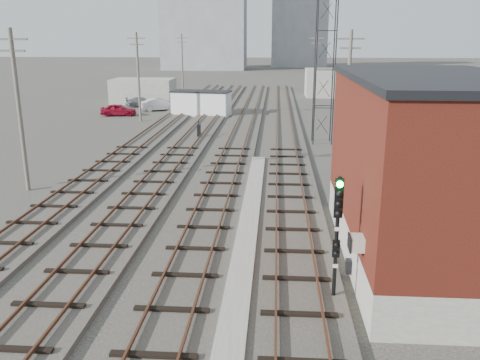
# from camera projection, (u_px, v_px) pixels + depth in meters

# --- Properties ---
(ground) EXTENTS (320.00, 320.00, 0.00)m
(ground) POSITION_uv_depth(u_px,v_px,m) (263.00, 104.00, 66.82)
(ground) COLOR #282621
(ground) RESTS_ON ground
(track_right) EXTENTS (3.20, 90.00, 0.39)m
(track_right) POSITION_uv_depth(u_px,v_px,m) (285.00, 132.00, 46.46)
(track_right) COLOR #332D28
(track_right) RESTS_ON ground
(track_mid_right) EXTENTS (3.20, 90.00, 0.39)m
(track_mid_right) POSITION_uv_depth(u_px,v_px,m) (241.00, 132.00, 46.73)
(track_mid_right) COLOR #332D28
(track_mid_right) RESTS_ON ground
(track_mid_left) EXTENTS (3.20, 90.00, 0.39)m
(track_mid_left) POSITION_uv_depth(u_px,v_px,m) (198.00, 131.00, 47.01)
(track_mid_left) COLOR #332D28
(track_mid_left) RESTS_ON ground
(track_left) EXTENTS (3.20, 90.00, 0.39)m
(track_left) POSITION_uv_depth(u_px,v_px,m) (156.00, 131.00, 47.28)
(track_left) COLOR #332D28
(track_left) RESTS_ON ground
(platform_curb) EXTENTS (0.90, 28.00, 0.26)m
(platform_curb) POSITION_uv_depth(u_px,v_px,m) (247.00, 232.00, 22.59)
(platform_curb) COLOR gray
(platform_curb) RESTS_ON ground
(brick_building) EXTENTS (6.54, 12.20, 7.22)m
(brick_building) POSITION_uv_depth(u_px,v_px,m) (429.00, 170.00, 19.24)
(brick_building) COLOR gray
(brick_building) RESTS_ON ground
(lattice_tower) EXTENTS (1.60, 1.60, 15.00)m
(lattice_tower) POSITION_uv_depth(u_px,v_px,m) (325.00, 50.00, 40.41)
(lattice_tower) COLOR black
(lattice_tower) RESTS_ON ground
(utility_pole_left_a) EXTENTS (1.80, 0.24, 9.00)m
(utility_pole_left_a) POSITION_uv_depth(u_px,v_px,m) (19.00, 107.00, 27.97)
(utility_pole_left_a) COLOR #595147
(utility_pole_left_a) RESTS_ON ground
(utility_pole_left_b) EXTENTS (1.80, 0.24, 9.00)m
(utility_pole_left_b) POSITION_uv_depth(u_px,v_px,m) (138.00, 75.00, 51.97)
(utility_pole_left_b) COLOR #595147
(utility_pole_left_b) RESTS_ON ground
(utility_pole_left_c) EXTENTS (1.80, 0.24, 9.00)m
(utility_pole_left_c) POSITION_uv_depth(u_px,v_px,m) (182.00, 63.00, 75.98)
(utility_pole_left_c) COLOR #595147
(utility_pole_left_c) RESTS_ON ground
(utility_pole_right_a) EXTENTS (1.80, 0.24, 9.00)m
(utility_pole_right_a) POSITION_uv_depth(u_px,v_px,m) (348.00, 94.00, 34.35)
(utility_pole_right_a) COLOR #595147
(utility_pole_right_a) RESTS_ON ground
(utility_pole_right_b) EXTENTS (1.80, 0.24, 9.00)m
(utility_pole_right_b) POSITION_uv_depth(u_px,v_px,m) (316.00, 68.00, 63.16)
(utility_pole_right_b) COLOR #595147
(utility_pole_right_b) RESTS_ON ground
(apartment_left) EXTENTS (22.00, 14.00, 30.00)m
(apartment_left) POSITION_uv_depth(u_px,v_px,m) (204.00, 12.00, 135.99)
(apartment_left) COLOR gray
(apartment_left) RESTS_ON ground
(apartment_right) EXTENTS (16.00, 12.00, 26.00)m
(apartment_right) POSITION_uv_depth(u_px,v_px,m) (299.00, 21.00, 149.16)
(apartment_right) COLOR gray
(apartment_right) RESTS_ON ground
(shed_left) EXTENTS (8.00, 5.00, 3.20)m
(shed_left) POSITION_uv_depth(u_px,v_px,m) (143.00, 91.00, 67.48)
(shed_left) COLOR gray
(shed_left) RESTS_ON ground
(shed_right) EXTENTS (6.00, 6.00, 4.00)m
(shed_right) POSITION_uv_depth(u_px,v_px,m) (326.00, 83.00, 75.27)
(shed_right) COLOR gray
(shed_right) RESTS_ON ground
(signal_mast) EXTENTS (0.40, 0.42, 4.30)m
(signal_mast) POSITION_uv_depth(u_px,v_px,m) (337.00, 229.00, 16.29)
(signal_mast) COLOR gray
(signal_mast) RESTS_ON ground
(switch_stand) EXTENTS (0.39, 0.39, 1.45)m
(switch_stand) POSITION_uv_depth(u_px,v_px,m) (199.00, 131.00, 43.93)
(switch_stand) COLOR black
(switch_stand) RESTS_ON ground
(site_trailer) EXTENTS (6.90, 3.84, 2.75)m
(site_trailer) POSITION_uv_depth(u_px,v_px,m) (201.00, 103.00, 56.90)
(site_trailer) COLOR white
(site_trailer) RESTS_ON ground
(car_red) EXTENTS (4.10, 2.08, 1.34)m
(car_red) POSITION_uv_depth(u_px,v_px,m) (119.00, 110.00, 56.78)
(car_red) COLOR maroon
(car_red) RESTS_ON ground
(car_silver) EXTENTS (4.78, 3.35, 1.49)m
(car_silver) POSITION_uv_depth(u_px,v_px,m) (160.00, 104.00, 60.78)
(car_silver) COLOR #A4A6AB
(car_silver) RESTS_ON ground
(car_grey) EXTENTS (4.32, 2.53, 1.18)m
(car_grey) POSITION_uv_depth(u_px,v_px,m) (142.00, 102.00, 64.24)
(car_grey) COLOR gray
(car_grey) RESTS_ON ground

